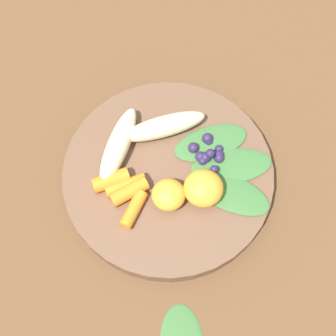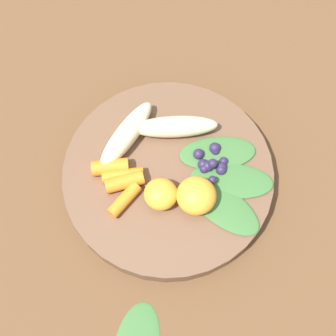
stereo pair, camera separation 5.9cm
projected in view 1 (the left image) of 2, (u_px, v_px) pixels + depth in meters
The scene contains 15 objects.
ground_plane at pixel (168, 179), 0.62m from camera, with size 2.40×2.40×0.00m, color brown.
bowl at pixel (168, 175), 0.61m from camera, with size 0.28×0.28×0.03m, color brown.
banana_peeled_left at pixel (118, 145), 0.60m from camera, with size 0.11×0.03×0.03m, color beige.
banana_peeled_right at pixel (164, 126), 0.61m from camera, with size 0.11×0.03×0.03m, color beige.
orange_segment_near at pixel (203, 188), 0.57m from camera, with size 0.05×0.05×0.04m, color #F4A833.
orange_segment_far at pixel (169, 195), 0.57m from camera, with size 0.04×0.04×0.03m, color #F4A833.
carrot_front at pixel (111, 180), 0.58m from camera, with size 0.02×0.02×0.05m, color orange.
carrot_mid_left at pixel (126, 185), 0.58m from camera, with size 0.02×0.02×0.05m, color orange.
carrot_mid_right at pixel (129, 191), 0.58m from camera, with size 0.02×0.02×0.05m, color orange.
carrot_rear at pixel (134, 209), 0.57m from camera, with size 0.02×0.02×0.05m, color orange.
blueberry_pile at pixel (208, 153), 0.60m from camera, with size 0.05×0.05×0.02m.
coconut_shred_patch at pixel (215, 142), 0.61m from camera, with size 0.05×0.05×0.00m, color white.
kale_leaf_left at pixel (228, 193), 0.58m from camera, with size 0.11×0.05×0.01m, color #3D7038.
kale_leaf_right at pixel (231, 166), 0.60m from camera, with size 0.11×0.05×0.01m, color #3D7038.
kale_leaf_rear at pixel (211, 142), 0.61m from camera, with size 0.10×0.05×0.01m, color #3D7038.
Camera 1 is at (0.08, -0.22, 0.58)m, focal length 49.00 mm.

